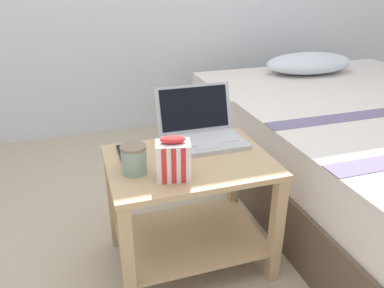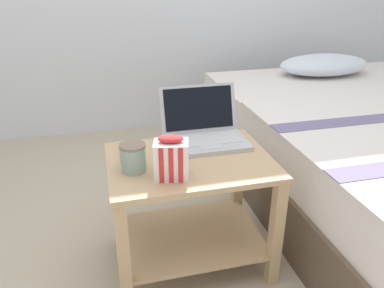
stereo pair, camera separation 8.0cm
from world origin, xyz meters
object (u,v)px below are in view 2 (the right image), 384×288
at_px(laptop, 204,131).
at_px(mug_front_left, 133,156).
at_px(snack_bag, 171,159).
at_px(cell_phone, 129,151).

distance_m(laptop, mug_front_left, 0.37).
bearing_deg(snack_bag, mug_front_left, 145.07).
bearing_deg(mug_front_left, snack_bag, -34.93).
distance_m(laptop, snack_bag, 0.34).
bearing_deg(cell_phone, laptop, 5.59).
bearing_deg(snack_bag, cell_phone, 116.96).
height_order(snack_bag, cell_phone, snack_bag).
relative_size(mug_front_left, cell_phone, 0.90).
bearing_deg(cell_phone, snack_bag, -63.04).
xyz_separation_m(mug_front_left, snack_bag, (0.12, -0.09, 0.02)).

